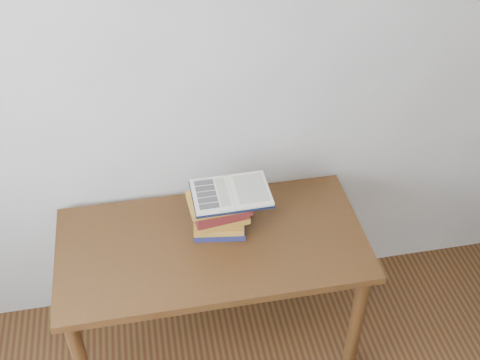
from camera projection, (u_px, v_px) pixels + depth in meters
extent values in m
cube|color=beige|center=(210.00, 75.00, 2.47)|extent=(3.50, 0.04, 2.60)
cube|color=#4B2912|center=(212.00, 245.00, 2.58)|extent=(1.32, 0.66, 0.04)
cylinder|color=#4B2912|center=(356.00, 324.00, 2.69)|extent=(0.06, 0.06, 0.67)
cylinder|color=#4B2912|center=(84.00, 272.00, 2.92)|extent=(0.06, 0.06, 0.67)
cylinder|color=#4B2912|center=(321.00, 239.00, 3.09)|extent=(0.06, 0.06, 0.67)
cube|color=#171E47|center=(219.00, 225.00, 2.62)|extent=(0.24, 0.20, 0.03)
cube|color=#AE6327|center=(219.00, 223.00, 2.58)|extent=(0.23, 0.17, 0.03)
cube|color=#AE6327|center=(220.00, 214.00, 2.58)|extent=(0.24, 0.19, 0.03)
cube|color=maroon|center=(219.00, 211.00, 2.55)|extent=(0.24, 0.17, 0.03)
cube|color=maroon|center=(222.00, 207.00, 2.53)|extent=(0.25, 0.16, 0.03)
cube|color=#AE6327|center=(215.00, 202.00, 2.51)|extent=(0.24, 0.17, 0.03)
cube|color=black|center=(231.00, 195.00, 2.51)|extent=(0.33, 0.23, 0.01)
cube|color=beige|center=(212.00, 195.00, 2.49)|extent=(0.16, 0.22, 0.01)
cube|color=beige|center=(250.00, 190.00, 2.52)|extent=(0.16, 0.22, 0.01)
cylinder|color=beige|center=(231.00, 193.00, 2.51)|extent=(0.01, 0.22, 0.01)
cube|color=black|center=(204.00, 183.00, 2.54)|extent=(0.08, 0.03, 0.00)
cube|color=black|center=(205.00, 188.00, 2.51)|extent=(0.08, 0.03, 0.00)
cube|color=black|center=(206.00, 194.00, 2.48)|extent=(0.08, 0.03, 0.00)
cube|color=black|center=(208.00, 200.00, 2.46)|extent=(0.08, 0.03, 0.00)
cube|color=black|center=(209.00, 206.00, 2.43)|extent=(0.08, 0.03, 0.00)
cube|color=beige|center=(223.00, 192.00, 2.49)|extent=(0.04, 0.18, 0.00)
cube|color=beige|center=(251.00, 188.00, 2.51)|extent=(0.13, 0.18, 0.00)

